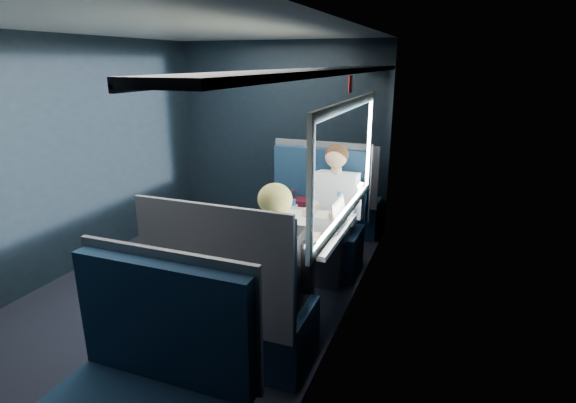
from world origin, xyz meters
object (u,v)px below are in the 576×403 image
at_px(table, 303,236).
at_px(seat_row_back, 151,403).
at_px(seat_row_front, 337,202).
at_px(man, 333,206).
at_px(seat_bay_far, 236,311).
at_px(woman, 278,265).
at_px(bottle_small, 339,206).
at_px(laptop, 331,220).
at_px(cup, 351,211).
at_px(seat_bay_near, 312,226).

bearing_deg(table, seat_row_back, -95.80).
bearing_deg(seat_row_back, seat_row_front, 90.00).
height_order(table, man, man).
xyz_separation_m(seat_bay_far, woman, (0.25, 0.17, 0.31)).
height_order(woman, bottle_small, woman).
bearing_deg(seat_bay_far, laptop, 66.78).
distance_m(seat_row_back, laptop, 1.94).
relative_size(table, woman, 0.76).
relative_size(man, cup, 16.06).
xyz_separation_m(man, cup, (0.23, -0.26, 0.06)).
relative_size(table, seat_bay_far, 0.79).
distance_m(seat_bay_far, laptop, 1.10).
bearing_deg(seat_bay_far, woman, 33.82).
distance_m(table, seat_row_back, 1.82).
xyz_separation_m(seat_bay_far, man, (0.25, 1.57, 0.30)).
bearing_deg(seat_row_front, bottle_small, -74.83).
bearing_deg(cup, woman, -101.33).
xyz_separation_m(seat_bay_near, seat_bay_far, (0.01, -1.74, -0.01)).
bearing_deg(cup, bottle_small, -131.20).
bearing_deg(laptop, seat_bay_near, 117.35).
xyz_separation_m(seat_row_front, cup, (0.48, -1.36, 0.37)).
relative_size(seat_row_back, woman, 0.88).
distance_m(table, seat_bay_far, 0.93).
bearing_deg(seat_bay_far, cup, 69.95).
bearing_deg(cup, man, 131.64).
bearing_deg(bottle_small, woman, -97.83).
distance_m(seat_bay_near, man, 0.43).
xyz_separation_m(seat_bay_far, bottle_small, (0.39, 1.22, 0.43)).
bearing_deg(seat_bay_near, laptop, -62.65).
relative_size(seat_bay_near, seat_row_back, 1.09).
relative_size(seat_row_front, cup, 14.09).
bearing_deg(seat_bay_near, seat_bay_far, -89.53).
bearing_deg(woman, cup, 78.67).
distance_m(seat_bay_near, seat_row_back, 2.67).
xyz_separation_m(seat_row_back, laptop, (0.40, 1.86, 0.40)).
distance_m(table, woman, 0.71).
distance_m(seat_row_back, bottle_small, 2.22).
xyz_separation_m(seat_row_front, woman, (0.25, -2.50, 0.32)).
height_order(laptop, bottle_small, laptop).
bearing_deg(seat_row_front, seat_bay_near, -90.88).
relative_size(seat_bay_near, laptop, 3.69).
bearing_deg(table, cup, 55.93).
height_order(seat_row_front, man, man).
height_order(table, seat_bay_far, seat_bay_far).
relative_size(woman, cup, 16.06).
bearing_deg(man, table, -95.52).
distance_m(man, cup, 0.35).
bearing_deg(laptop, seat_bay_far, -113.22).
height_order(seat_bay_near, cup, seat_bay_near).
bearing_deg(woman, seat_row_front, 95.70).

